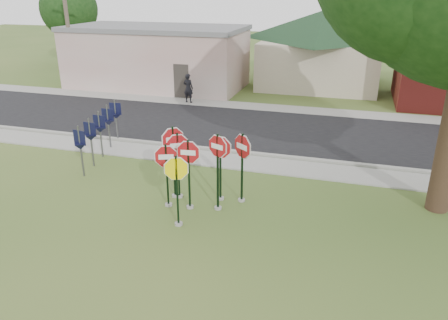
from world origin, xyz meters
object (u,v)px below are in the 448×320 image
(stop_sign_yellow, at_px, (177,183))
(utility_pole_near, at_px, (66,15))
(stop_sign_left, at_px, (167,168))
(stop_sign_center, at_px, (189,165))
(pedestrian, at_px, (188,88))

(stop_sign_yellow, bearing_deg, utility_pole_near, 132.58)
(stop_sign_yellow, bearing_deg, stop_sign_left, 126.65)
(stop_sign_center, bearing_deg, stop_sign_yellow, -87.08)
(stop_sign_center, xyz_separation_m, pedestrian, (-4.97, 12.81, -0.56))
(stop_sign_yellow, xyz_separation_m, pedestrian, (-5.02, 13.93, -0.46))
(stop_sign_center, bearing_deg, stop_sign_left, -175.41)
(stop_sign_center, relative_size, pedestrian, 1.39)
(stop_sign_left, distance_m, pedestrian, 13.55)
(stop_sign_center, bearing_deg, pedestrian, 111.19)
(stop_sign_yellow, relative_size, utility_pole_near, 0.25)
(stop_sign_center, height_order, utility_pole_near, utility_pole_near)
(utility_pole_near, bearing_deg, stop_sign_left, -47.01)
(stop_sign_yellow, height_order, stop_sign_left, stop_sign_yellow)
(stop_sign_left, bearing_deg, stop_sign_center, 4.59)
(stop_sign_center, distance_m, utility_pole_near, 19.92)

